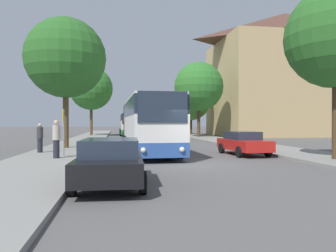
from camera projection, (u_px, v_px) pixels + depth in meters
The scene contains 16 objects.
ground_plane at pixel (197, 163), 15.30m from camera, with size 300.00×300.00×0.00m, color #565454.
sidewalk_left at pixel (40, 165), 14.22m from camera, with size 4.00×120.00×0.15m, color gray.
sidewalk_right at pixel (333, 159), 16.38m from camera, with size 4.00×120.00×0.15m, color gray.
building_right_background at pixel (285, 75), 48.81m from camera, with size 20.07×14.72×18.24m.
bus_front at pixel (149, 124), 20.22m from camera, with size 3.04×10.86×3.37m.
bus_middle at pixel (136, 123), 35.72m from camera, with size 3.10×11.82×3.54m.
bus_rear at pixel (129, 124), 49.36m from camera, with size 2.90×10.73×3.25m.
parked_car_left_curb at pixel (111, 161), 9.94m from camera, with size 2.17×4.72×1.41m.
parked_car_right_near at pixel (243, 143), 19.31m from camera, with size 2.08×4.36×1.39m.
bus_stop_sign at pixel (64, 127), 17.10m from camera, with size 0.08×0.45×2.47m.
pedestrian_waiting_near at pixel (56, 139), 16.16m from camera, with size 0.36×0.36×1.89m.
pedestrian_waiting_far at pixel (40, 138), 19.32m from camera, with size 0.36×0.36×1.72m.
tree_left_near at pixel (66, 58), 23.03m from camera, with size 5.64×5.64×9.14m.
tree_left_far at pixel (91, 89), 46.79m from camera, with size 6.13×6.13×9.73m.
tree_right_near at pixel (199, 87), 41.35m from camera, with size 6.20×6.20×9.44m.
tree_right_mid at pixel (191, 101), 49.93m from camera, with size 5.97×5.97×8.12m.
Camera 1 is at (-3.68, -14.89, 1.90)m, focal length 35.00 mm.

